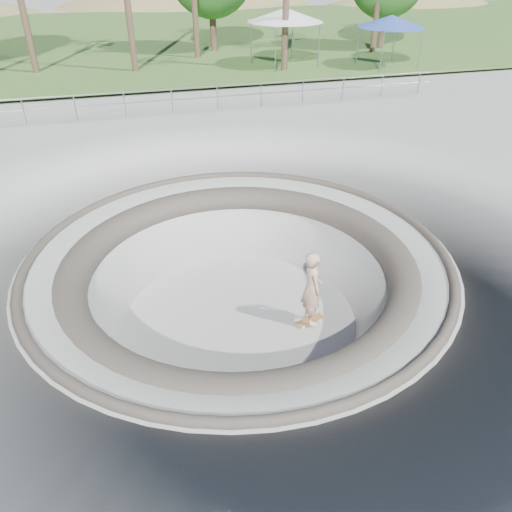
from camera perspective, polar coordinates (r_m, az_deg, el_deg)
The scene contains 9 objects.
ground at distance 12.10m, azimuth -2.03°, elevation 0.06°, with size 180.00×180.00×0.00m, color #A0A19B.
skate_bowl at distance 13.16m, azimuth -1.88°, elevation -6.71°, with size 14.00×14.00×4.10m.
grass_strip at distance 44.49m, azimuth -13.44°, elevation 23.25°, with size 180.00×36.00×0.12m.
distant_hills at distance 68.77m, azimuth -10.76°, elevation 20.24°, with size 103.20×45.00×28.60m.
safety_railing at distance 22.85m, azimuth -9.57°, elevation 17.12°, with size 25.00×0.06×1.03m.
skateboard at distance 13.05m, azimuth 6.17°, elevation -7.31°, with size 0.83×0.44×0.08m.
skater at distance 12.43m, azimuth 6.44°, elevation -3.65°, with size 0.73×0.48×2.01m, color #D2A188.
canopy_white at distance 31.59m, azimuth 3.37°, elevation 25.79°, with size 6.00×6.00×3.11m.
canopy_blue at distance 32.36m, azimuth 15.23°, elevation 24.44°, with size 5.42×5.42×2.75m.
Camera 1 is at (-2.33, -10.00, 6.40)m, focal length 35.00 mm.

